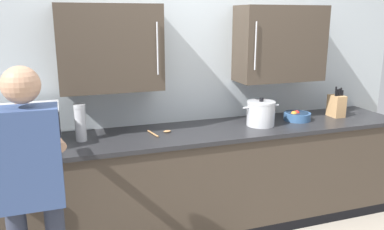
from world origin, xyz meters
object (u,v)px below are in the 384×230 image
object	(u,v)px
stock_pot	(261,113)
thermos_flask	(80,122)
microwave_oven	(17,128)
fruit_bowl	(297,116)
wooden_spoon	(161,132)
knife_block	(336,106)
person_figure	(31,181)

from	to	relation	value
stock_pot	thermos_flask	xyz separation A→B (m)	(-1.50, 0.06, 0.04)
microwave_oven	fruit_bowl	bearing A→B (deg)	-0.36
thermos_flask	wooden_spoon	distance (m)	0.63
knife_block	stock_pot	bearing A→B (deg)	-176.94
fruit_bowl	stock_pot	bearing A→B (deg)	-173.85
microwave_oven	stock_pot	size ratio (longest dim) A/B	2.21
wooden_spoon	knife_block	distance (m)	1.71
thermos_flask	person_figure	size ratio (longest dim) A/B	0.18
fruit_bowl	knife_block	xyz separation A→B (m)	(0.43, 0.00, 0.06)
thermos_flask	person_figure	xyz separation A→B (m)	(-0.32, -0.77, -0.11)
fruit_bowl	knife_block	bearing A→B (deg)	0.15
stock_pot	person_figure	bearing A→B (deg)	-158.49
thermos_flask	wooden_spoon	bearing A→B (deg)	-1.08
microwave_oven	stock_pot	world-z (taller)	microwave_oven
thermos_flask	person_figure	bearing A→B (deg)	-112.46
fruit_bowl	person_figure	size ratio (longest dim) A/B	0.15
person_figure	thermos_flask	bearing A→B (deg)	67.54
microwave_oven	fruit_bowl	xyz separation A→B (m)	(2.34, -0.01, -0.10)
stock_pot	knife_block	bearing A→B (deg)	3.06
wooden_spoon	person_figure	distance (m)	1.21
stock_pot	wooden_spoon	bearing A→B (deg)	177.17
stock_pot	fruit_bowl	distance (m)	0.41
fruit_bowl	microwave_oven	bearing A→B (deg)	179.64
fruit_bowl	thermos_flask	size ratio (longest dim) A/B	0.84
thermos_flask	knife_block	size ratio (longest dim) A/B	0.98
wooden_spoon	person_figure	world-z (taller)	person_figure
stock_pot	fruit_bowl	bearing A→B (deg)	6.15
thermos_flask	knife_block	xyz separation A→B (m)	(2.32, -0.01, -0.04)
wooden_spoon	fruit_bowl	bearing A→B (deg)	-0.03
knife_block	microwave_oven	bearing A→B (deg)	179.71
stock_pot	person_figure	world-z (taller)	person_figure
wooden_spoon	knife_block	bearing A→B (deg)	0.02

